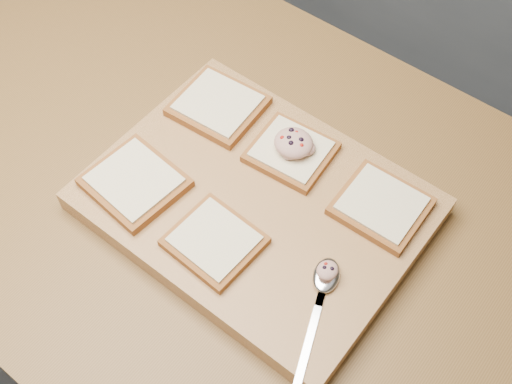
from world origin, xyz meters
TOP-DOWN VIEW (x-y plane):
  - island_counter at (0.00, 0.00)m, footprint 2.00×0.80m
  - cutting_board at (-0.09, -0.01)m, footprint 0.47×0.35m
  - bread_far_left at (-0.24, 0.09)m, footprint 0.14×0.13m
  - bread_far_center at (-0.10, 0.09)m, footprint 0.13×0.12m
  - bread_far_right at (0.06, 0.09)m, footprint 0.12×0.11m
  - bread_near_left at (-0.24, -0.10)m, footprint 0.14×0.13m
  - bread_near_center at (-0.09, -0.10)m, footprint 0.12×0.11m
  - tuna_salad_dollop at (-0.09, 0.09)m, footprint 0.06×0.06m
  - spoon at (0.07, -0.06)m, footprint 0.09×0.18m
  - spoon_salad at (0.06, -0.05)m, footprint 0.03×0.03m

SIDE VIEW (x-z plane):
  - island_counter at x=0.00m, z-range 0.00..0.90m
  - cutting_board at x=-0.09m, z-range 0.90..0.94m
  - spoon at x=0.07m, z-range 0.94..0.95m
  - bread_near_center at x=-0.09m, z-range 0.94..0.95m
  - bread_far_center at x=-0.10m, z-range 0.94..0.95m
  - bread_far_right at x=0.06m, z-range 0.94..0.95m
  - bread_near_left at x=-0.24m, z-range 0.94..0.96m
  - bread_far_left at x=-0.24m, z-range 0.94..0.96m
  - spoon_salad at x=0.06m, z-range 0.95..0.97m
  - tuna_salad_dollop at x=-0.09m, z-range 0.95..0.98m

